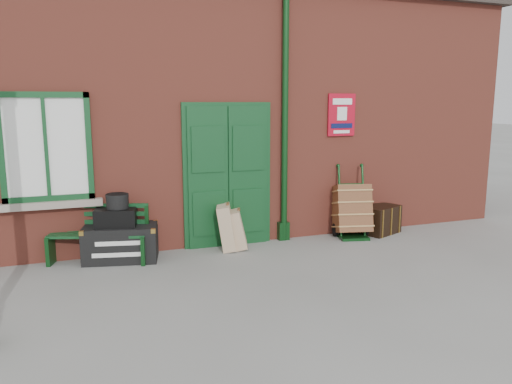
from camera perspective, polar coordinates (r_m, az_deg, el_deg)
name	(u,v)px	position (r m, az deg, el deg)	size (l,w,h in m)	color
ground	(281,271)	(6.86, 2.89, -9.02)	(80.00, 80.00, 0.00)	gray
station_building	(211,107)	(9.78, -5.14, 9.62)	(10.30, 4.30, 4.36)	#9B4232
bench	(99,232)	(7.50, -17.46, -4.40)	(1.43, 0.84, 0.85)	#113E1D
houdini_trunk	(121,243)	(7.50, -15.18, -5.63)	(1.03, 0.57, 0.51)	black
strongbox	(116,217)	(7.40, -15.71, -2.77)	(0.57, 0.41, 0.26)	black
hatbox	(117,201)	(7.35, -15.56, -1.00)	(0.31, 0.31, 0.21)	black
suitcase_back	(227,227)	(7.76, -3.39, -3.99)	(0.20, 0.49, 0.69)	tan
suitcase_front	(238,229)	(7.82, -2.12, -4.23)	(0.18, 0.44, 0.59)	tan
porter_trolley	(352,210)	(8.59, 10.90, -2.02)	(0.71, 0.75, 1.20)	#0D3412
dark_trunk	(380,220)	(8.97, 14.03, -3.07)	(0.67, 0.44, 0.48)	black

